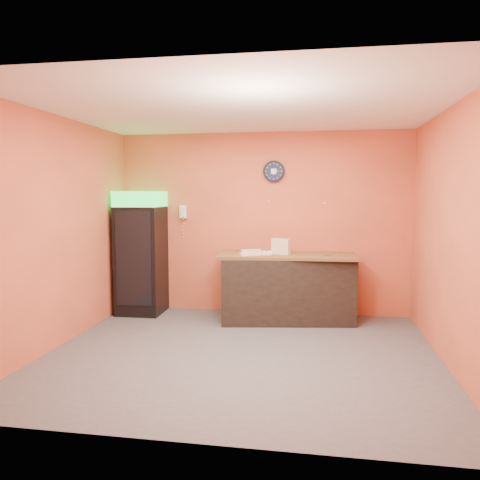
# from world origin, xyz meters

# --- Properties ---
(floor) EXTENTS (4.50, 4.50, 0.00)m
(floor) POSITION_xyz_m (0.00, 0.00, 0.00)
(floor) COLOR #47474C
(floor) RESTS_ON ground
(back_wall) EXTENTS (4.50, 0.02, 2.80)m
(back_wall) POSITION_xyz_m (0.00, 2.00, 1.40)
(back_wall) COLOR #E46040
(back_wall) RESTS_ON floor
(left_wall) EXTENTS (0.02, 4.00, 2.80)m
(left_wall) POSITION_xyz_m (-2.25, 0.00, 1.40)
(left_wall) COLOR #E46040
(left_wall) RESTS_ON floor
(right_wall) EXTENTS (0.02, 4.00, 2.80)m
(right_wall) POSITION_xyz_m (2.25, 0.00, 1.40)
(right_wall) COLOR #E46040
(right_wall) RESTS_ON floor
(ceiling) EXTENTS (4.50, 4.00, 0.02)m
(ceiling) POSITION_xyz_m (0.00, 0.00, 2.80)
(ceiling) COLOR white
(ceiling) RESTS_ON back_wall
(beverage_cooler) EXTENTS (0.68, 0.69, 1.90)m
(beverage_cooler) POSITION_xyz_m (-1.85, 1.61, 0.93)
(beverage_cooler) COLOR black
(beverage_cooler) RESTS_ON floor
(prep_counter) EXTENTS (1.99, 1.12, 0.94)m
(prep_counter) POSITION_xyz_m (0.42, 1.58, 0.47)
(prep_counter) COLOR black
(prep_counter) RESTS_ON floor
(wall_clock) EXTENTS (0.33, 0.06, 0.33)m
(wall_clock) POSITION_xyz_m (0.18, 1.97, 2.20)
(wall_clock) COLOR black
(wall_clock) RESTS_ON back_wall
(wall_phone) EXTENTS (0.11, 0.10, 0.20)m
(wall_phone) POSITION_xyz_m (-1.26, 1.95, 1.57)
(wall_phone) COLOR white
(wall_phone) RESTS_ON back_wall
(butcher_paper) EXTENTS (2.02, 0.95, 0.04)m
(butcher_paper) POSITION_xyz_m (0.42, 1.58, 0.96)
(butcher_paper) COLOR brown
(butcher_paper) RESTS_ON prep_counter
(sub_roll_stack) EXTENTS (0.28, 0.19, 0.23)m
(sub_roll_stack) POSITION_xyz_m (0.33, 1.53, 1.10)
(sub_roll_stack) COLOR beige
(sub_roll_stack) RESTS_ON butcher_paper
(wrapped_sandwich_left) EXTENTS (0.31, 0.23, 0.04)m
(wrapped_sandwich_left) POSITION_xyz_m (-0.09, 1.34, 1.00)
(wrapped_sandwich_left) COLOR silver
(wrapped_sandwich_left) RESTS_ON butcher_paper
(wrapped_sandwich_mid) EXTENTS (0.27, 0.13, 0.04)m
(wrapped_sandwich_mid) POSITION_xyz_m (0.09, 1.43, 1.00)
(wrapped_sandwich_mid) COLOR silver
(wrapped_sandwich_mid) RESTS_ON butcher_paper
(wrapped_sandwich_right) EXTENTS (0.32, 0.22, 0.04)m
(wrapped_sandwich_right) POSITION_xyz_m (-0.13, 1.69, 1.00)
(wrapped_sandwich_right) COLOR silver
(wrapped_sandwich_right) RESTS_ON butcher_paper
(kitchen_tool) EXTENTS (0.07, 0.07, 0.07)m
(kitchen_tool) POSITION_xyz_m (0.21, 1.75, 1.02)
(kitchen_tool) COLOR silver
(kitchen_tool) RESTS_ON butcher_paper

